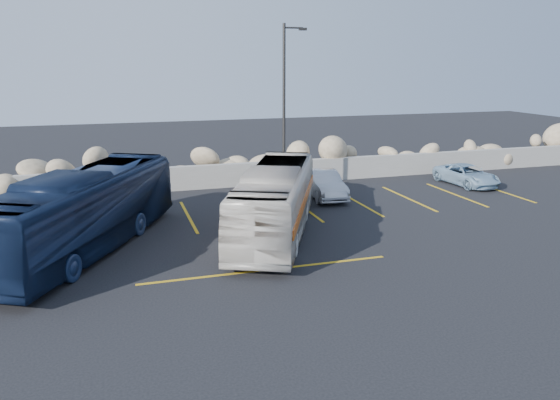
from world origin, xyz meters
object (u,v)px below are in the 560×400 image
object	(u,v)px
lamppost	(285,106)
car_b	(324,184)
vintage_bus	(275,200)
tour_coach	(83,211)
car_a	(277,185)
car_d	(467,175)

from	to	relation	value
lamppost	car_b	distance (m)	4.13
vintage_bus	tour_coach	xyz separation A→B (m)	(-6.77, 0.10, 0.10)
vintage_bus	car_b	bearing A→B (deg)	75.51
vintage_bus	car_a	bearing A→B (deg)	97.14
tour_coach	car_b	bearing A→B (deg)	51.68
vintage_bus	car_d	distance (m)	13.03
vintage_bus	car_d	xyz separation A→B (m)	(12.00, 5.01, -0.75)
car_a	tour_coach	bearing A→B (deg)	-153.83
lamppost	vintage_bus	bearing A→B (deg)	-111.10
lamppost	car_d	size ratio (longest dim) A/B	2.09
car_a	vintage_bus	bearing A→B (deg)	-111.18
vintage_bus	tour_coach	world-z (taller)	tour_coach
lamppost	car_a	bearing A→B (deg)	-127.64
tour_coach	car_b	size ratio (longest dim) A/B	2.56
tour_coach	car_a	xyz separation A→B (m)	(8.29, 4.77, -0.69)
lamppost	tour_coach	world-z (taller)	lamppost
lamppost	car_b	bearing A→B (deg)	-33.47
lamppost	car_d	distance (m)	10.50
vintage_bus	car_d	world-z (taller)	vintage_bus
lamppost	car_b	size ratio (longest dim) A/B	2.06
tour_coach	car_a	distance (m)	9.60
vintage_bus	car_a	world-z (taller)	vintage_bus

